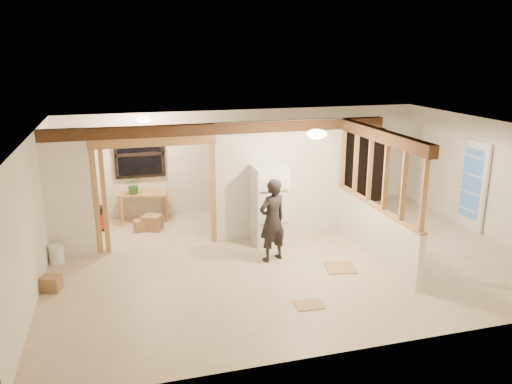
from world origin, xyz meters
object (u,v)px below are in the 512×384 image
object	(u,v)px
shop_vac	(96,219)
woman	(272,220)
work_table	(144,207)
refrigerator	(269,205)
bookshelf	(364,165)

from	to	relation	value
shop_vac	woman	bearing A→B (deg)	-38.40
woman	work_table	bearing A→B (deg)	-74.66
refrigerator	work_table	distance (m)	3.26
refrigerator	shop_vac	distance (m)	3.96
work_table	bookshelf	xyz separation A→B (m)	(5.72, 0.09, 0.62)
work_table	bookshelf	bearing A→B (deg)	12.94
refrigerator	work_table	world-z (taller)	refrigerator
refrigerator	woman	distance (m)	0.91
bookshelf	shop_vac	bearing A→B (deg)	-175.99
woman	shop_vac	bearing A→B (deg)	-59.66
woman	work_table	world-z (taller)	woman
shop_vac	bookshelf	world-z (taller)	bookshelf
woman	bookshelf	bearing A→B (deg)	-159.73
woman	shop_vac	distance (m)	4.25
woman	shop_vac	size ratio (longest dim) A/B	2.97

